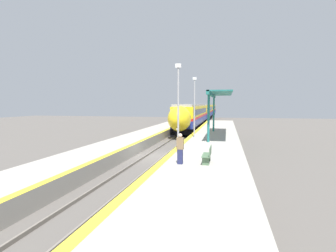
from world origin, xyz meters
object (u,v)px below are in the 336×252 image
at_px(lamppost_near, 178,103).
at_px(lamppost_mid, 195,103).
at_px(platform_bench, 208,154).
at_px(railway_signal, 177,114).
at_px(train, 203,111).
at_px(person_waiting, 180,148).

height_order(lamppost_near, lamppost_mid, same).
height_order(platform_bench, lamppost_mid, lamppost_mid).
height_order(platform_bench, railway_signal, railway_signal).
bearing_deg(platform_bench, railway_signal, 103.88).
xyz_separation_m(platform_bench, lamppost_near, (-2.04, 2.21, 2.75)).
distance_m(platform_bench, railway_signal, 28.70).
height_order(train, platform_bench, train).
xyz_separation_m(person_waiting, railway_signal, (-5.46, 28.39, 0.77)).
distance_m(train, person_waiting, 48.00).
relative_size(train, railway_signal, 16.50).
bearing_deg(train, platform_bench, -84.73).
bearing_deg(railway_signal, lamppost_near, -79.31).
distance_m(platform_bench, lamppost_near, 4.08).
relative_size(train, platform_bench, 45.57).
relative_size(platform_bench, railway_signal, 0.36).
xyz_separation_m(train, person_waiting, (2.95, -47.91, -0.56)).
xyz_separation_m(platform_bench, person_waiting, (-1.42, -0.55, 0.37)).
bearing_deg(platform_bench, person_waiting, -158.76).
xyz_separation_m(railway_signal, lamppost_near, (4.84, -25.63, 1.61)).
bearing_deg(train, railway_signal, -97.33).
bearing_deg(lamppost_near, person_waiting, -77.35).
distance_m(person_waiting, railway_signal, 28.92).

